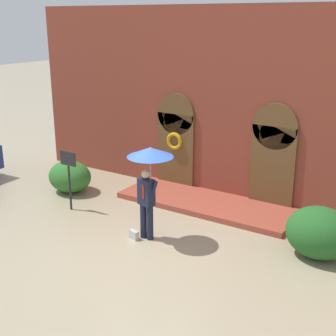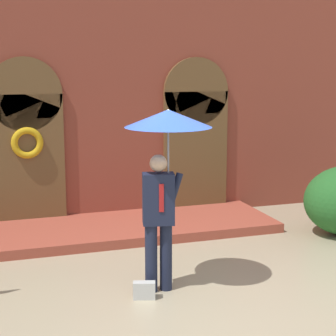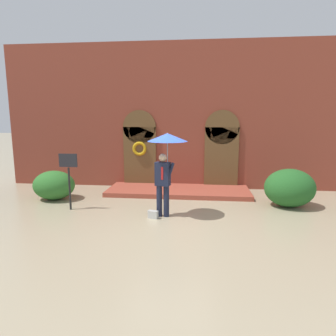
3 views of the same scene
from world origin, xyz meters
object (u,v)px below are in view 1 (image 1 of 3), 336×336
sign_post (69,171)px  person_with_umbrella (149,166)px  shrub_left (70,177)px  shrub_right (320,233)px  handbag (134,235)px

sign_post → person_with_umbrella: bearing=-6.2°
shrub_left → sign_post: bearing=-45.4°
person_with_umbrella → sign_post: 3.09m
sign_post → shrub_right: (6.72, 1.04, -0.56)m
shrub_right → person_with_umbrella: bearing=-160.0°
handbag → shrub_right: shrub_right is taller
person_with_umbrella → handbag: 1.85m
person_with_umbrella → sign_post: person_with_umbrella is taller
person_with_umbrella → shrub_left: 4.48m
person_with_umbrella → shrub_right: person_with_umbrella is taller
sign_post → shrub_left: bearing=134.6°
person_with_umbrella → sign_post: size_ratio=1.37×
person_with_umbrella → shrub_left: (-4.02, 1.38, -1.42)m
sign_post → shrub_left: size_ratio=1.22×
handbag → sign_post: size_ratio=0.16×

